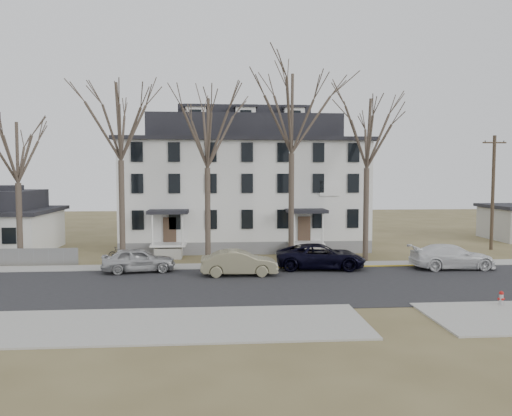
{
  "coord_description": "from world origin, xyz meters",
  "views": [
    {
      "loc": [
        -4.27,
        -25.71,
        6.37
      ],
      "look_at": [
        -1.61,
        9.0,
        3.95
      ],
      "focal_mm": 35.0,
      "sensor_mm": 36.0,
      "label": 1
    }
  ],
  "objects": [
    {
      "name": "tree_mid_right",
      "position": [
        6.5,
        9.8,
        9.6
      ],
      "size": [
        7.8,
        7.8,
        12.74
      ],
      "color": "#473B31",
      "rests_on": "ground"
    },
    {
      "name": "car_navy",
      "position": [
        2.53,
        6.72,
        0.82
      ],
      "size": [
        6.12,
        3.22,
        1.64
      ],
      "primitive_type": "imported",
      "rotation": [
        0.0,
        0.0,
        1.49
      ],
      "color": "black",
      "rests_on": "ground"
    },
    {
      "name": "near_sidewalk_left",
      "position": [
        -8.0,
        -5.0,
        0.0
      ],
      "size": [
        20.0,
        5.0,
        0.08
      ],
      "primitive_type": "cube",
      "color": "#A09F97",
      "rests_on": "ground"
    },
    {
      "name": "utility_pole_far",
      "position": [
        18.5,
        14.0,
        4.9
      ],
      "size": [
        2.0,
        0.28,
        9.5
      ],
      "color": "#3D3023",
      "rests_on": "ground"
    },
    {
      "name": "tree_bungalow",
      "position": [
        -18.0,
        9.8,
        8.12
      ],
      "size": [
        6.6,
        6.6,
        10.78
      ],
      "color": "#473B31",
      "rests_on": "ground"
    },
    {
      "name": "ground",
      "position": [
        0.0,
        0.0,
        0.0
      ],
      "size": [
        120.0,
        120.0,
        0.0
      ],
      "primitive_type": "plane",
      "color": "brown",
      "rests_on": "ground"
    },
    {
      "name": "bicycle_left",
      "position": [
        -7.95,
        11.97,
        0.49
      ],
      "size": [
        1.92,
        0.87,
        0.98
      ],
      "primitive_type": "imported",
      "rotation": [
        0.0,
        0.0,
        1.45
      ],
      "color": "black",
      "rests_on": "ground"
    },
    {
      "name": "car_tan",
      "position": [
        -2.97,
        4.97,
        0.78
      ],
      "size": [
        4.75,
        1.66,
        1.56
      ],
      "primitive_type": "imported",
      "rotation": [
        0.0,
        0.0,
        1.57
      ],
      "color": "#7E795B",
      "rests_on": "ground"
    },
    {
      "name": "fire_hydrant",
      "position": [
        9.26,
        -3.15,
        0.38
      ],
      "size": [
        0.31,
        0.29,
        0.75
      ],
      "color": "#B7B7BA",
      "rests_on": "ground"
    },
    {
      "name": "tree_far_left",
      "position": [
        -11.0,
        9.8,
        10.34
      ],
      "size": [
        8.4,
        8.4,
        13.72
      ],
      "color": "#473B31",
      "rests_on": "ground"
    },
    {
      "name": "boarding_house",
      "position": [
        -2.0,
        17.95,
        5.38
      ],
      "size": [
        20.8,
        12.36,
        12.05
      ],
      "color": "slate",
      "rests_on": "ground"
    },
    {
      "name": "car_white",
      "position": [
        11.26,
        6.05,
        0.8
      ],
      "size": [
        5.55,
        2.31,
        1.6
      ],
      "primitive_type": "imported",
      "rotation": [
        0.0,
        0.0,
        1.56
      ],
      "color": "silver",
      "rests_on": "ground"
    },
    {
      "name": "tree_mid_left",
      "position": [
        -5.0,
        9.8,
        9.6
      ],
      "size": [
        7.8,
        7.8,
        12.74
      ],
      "color": "#473B31",
      "rests_on": "ground"
    },
    {
      "name": "bicycle_right",
      "position": [
        -11.61,
        11.47,
        0.45
      ],
      "size": [
        1.51,
        0.45,
        0.91
      ],
      "primitive_type": "imported",
      "rotation": [
        0.0,
        0.0,
        1.56
      ],
      "color": "black",
      "rests_on": "ground"
    },
    {
      "name": "car_silver",
      "position": [
        -9.38,
        6.5,
        0.79
      ],
      "size": [
        4.83,
        2.47,
        1.58
      ],
      "primitive_type": "imported",
      "rotation": [
        0.0,
        0.0,
        1.71
      ],
      "color": "#AFAFAF",
      "rests_on": "ground"
    },
    {
      "name": "main_road",
      "position": [
        0.0,
        2.0,
        0.0
      ],
      "size": [
        120.0,
        10.0,
        0.04
      ],
      "primitive_type": "cube",
      "color": "#27272A",
      "rests_on": "ground"
    },
    {
      "name": "yellow_curb",
      "position": [
        5.0,
        7.1,
        0.0
      ],
      "size": [
        14.0,
        0.25,
        0.06
      ],
      "primitive_type": "cube",
      "color": "gold",
      "rests_on": "ground"
    },
    {
      "name": "tree_center",
      "position": [
        1.0,
        9.8,
        11.08
      ],
      "size": [
        9.0,
        9.0,
        14.7
      ],
      "color": "#473B31",
      "rests_on": "ground"
    },
    {
      "name": "far_sidewalk",
      "position": [
        0.0,
        8.0,
        0.0
      ],
      "size": [
        120.0,
        2.0,
        0.08
      ],
      "primitive_type": "cube",
      "color": "#A09F97",
      "rests_on": "ground"
    }
  ]
}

